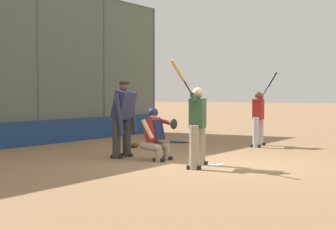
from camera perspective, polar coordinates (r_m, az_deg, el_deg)
ground_plane at (r=12.06m, az=4.47°, el=-5.06°), size 160.00×160.00×0.00m
home_plate_marker at (r=12.06m, az=4.47°, el=-5.03°), size 0.43×0.43×0.01m
batter_at_plate at (r=11.55m, az=3.00°, el=-0.90°), size 1.13×0.55×2.21m
catcher_behind_plate at (r=12.74m, az=-1.21°, el=-1.86°), size 0.65×0.76×1.20m
umpire_home at (r=13.31m, az=-4.56°, el=-0.14°), size 0.74×0.45×1.82m
batter_on_deck at (r=16.35m, az=9.18°, el=-0.15°), size 1.09×0.57×2.16m
spare_bat_by_padding at (r=17.26m, az=1.10°, el=-2.76°), size 0.07×0.86×0.07m
fielding_glove_on_dirt at (r=15.86m, az=-3.45°, el=-3.10°), size 0.34×0.26×0.12m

